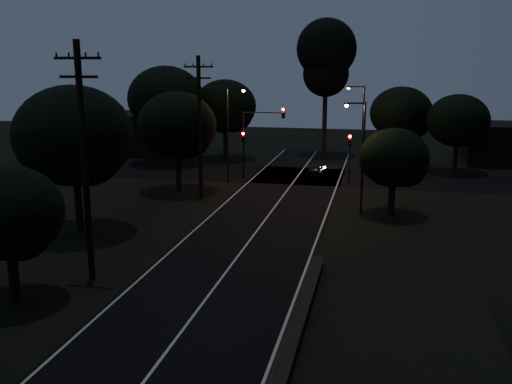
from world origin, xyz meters
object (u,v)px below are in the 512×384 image
at_px(signal_mast, 262,130).
at_px(streetlight_b, 361,123).
at_px(utility_pole_far, 200,125).
at_px(streetlight_c, 361,149).
at_px(utility_pole_mid, 84,159).
at_px(car, 315,170).
at_px(streetlight_a, 230,128).
at_px(tall_pine, 326,57).
at_px(signal_right, 350,150).
at_px(signal_left, 244,146).

distance_m(signal_mast, streetlight_b, 9.15).
xyz_separation_m(utility_pole_far, streetlight_c, (11.83, -2.00, -1.13)).
bearing_deg(utility_pole_far, utility_pole_mid, -90.00).
bearing_deg(car, streetlight_a, 32.01).
height_order(utility_pole_far, car, utility_pole_far).
bearing_deg(streetlight_b, tall_pine, 111.38).
relative_size(signal_mast, streetlight_c, 0.83).
bearing_deg(signal_right, streetlight_c, -82.98).
relative_size(utility_pole_mid, utility_pole_far, 1.05).
height_order(tall_pine, signal_left, tall_pine).
bearing_deg(utility_pole_mid, utility_pole_far, 90.00).
height_order(streetlight_c, car, streetlight_c).
bearing_deg(signal_mast, utility_pole_far, -111.11).
xyz_separation_m(utility_pole_mid, streetlight_c, (11.83, 15.00, -1.39)).
relative_size(tall_pine, streetlight_b, 1.83).
relative_size(signal_left, car, 1.25).
height_order(utility_pole_far, streetlight_c, utility_pole_far).
bearing_deg(tall_pine, signal_left, -110.46).
distance_m(utility_pole_far, car, 13.41).
bearing_deg(streetlight_a, streetlight_b, 29.48).
height_order(tall_pine, streetlight_a, tall_pine).
xyz_separation_m(signal_right, signal_mast, (-7.51, 0.00, 1.50)).
xyz_separation_m(utility_pole_mid, streetlight_a, (0.69, 23.00, -1.10)).
distance_m(tall_pine, signal_right, 17.27).
bearing_deg(streetlight_c, streetlight_b, 92.14).
xyz_separation_m(tall_pine, signal_right, (3.60, -15.01, -7.74)).
bearing_deg(utility_pole_far, signal_right, 37.00).
bearing_deg(tall_pine, utility_pole_far, -106.93).
bearing_deg(utility_pole_far, streetlight_b, 46.70).
relative_size(signal_left, signal_right, 1.00).
xyz_separation_m(utility_pole_far, signal_left, (1.40, 7.99, -2.65)).
relative_size(streetlight_b, streetlight_c, 1.07).
relative_size(signal_right, streetlight_a, 0.51).
relative_size(utility_pole_far, tall_pine, 0.72).
height_order(utility_pole_mid, signal_right, utility_pole_mid).
xyz_separation_m(signal_mast, streetlight_c, (8.74, -9.99, 0.01)).
distance_m(streetlight_b, car, 5.92).
relative_size(utility_pole_far, car, 3.20).
xyz_separation_m(streetlight_c, car, (-4.28, 11.92, -3.79)).
distance_m(streetlight_a, streetlight_c, 13.72).
bearing_deg(signal_left, tall_pine, 69.54).
bearing_deg(utility_pole_mid, signal_left, 86.79).
distance_m(utility_pole_mid, signal_left, 25.19).
xyz_separation_m(signal_right, car, (-3.05, 1.93, -2.28)).
bearing_deg(streetlight_b, signal_right, -100.00).
height_order(streetlight_b, car, streetlight_b).
distance_m(utility_pole_mid, signal_mast, 25.22).
bearing_deg(utility_pole_mid, streetlight_a, 88.27).
xyz_separation_m(streetlight_b, car, (-3.75, -2.08, -4.08)).
distance_m(utility_pole_far, signal_right, 13.53).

